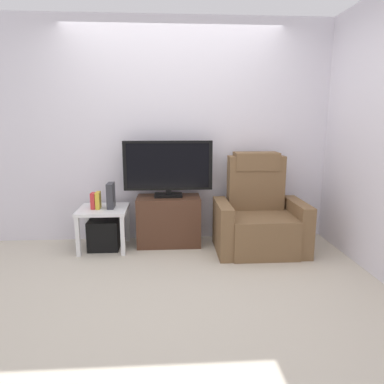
# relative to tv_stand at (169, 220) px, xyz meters

# --- Properties ---
(ground_plane) EXTENTS (6.40, 6.40, 0.00)m
(ground_plane) POSITION_rel_tv_stand_xyz_m (0.08, -0.87, -0.29)
(ground_plane) COLOR beige
(wall_back) EXTENTS (6.40, 0.06, 2.60)m
(wall_back) POSITION_rel_tv_stand_xyz_m (0.08, 0.26, 1.01)
(wall_back) COLOR silver
(wall_back) RESTS_ON ground
(wall_side) EXTENTS (0.06, 4.48, 2.60)m
(wall_side) POSITION_rel_tv_stand_xyz_m (1.96, -0.87, 1.01)
(wall_side) COLOR silver
(wall_side) RESTS_ON ground
(tv_stand) EXTENTS (0.73, 0.41, 0.57)m
(tv_stand) POSITION_rel_tv_stand_xyz_m (0.00, 0.00, 0.00)
(tv_stand) COLOR #4C2D1E
(tv_stand) RESTS_ON ground
(television) EXTENTS (1.02, 0.20, 0.64)m
(television) POSITION_rel_tv_stand_xyz_m (-0.00, 0.02, 0.63)
(television) COLOR black
(television) RESTS_ON tv_stand
(recliner_armchair) EXTENTS (0.98, 0.78, 1.08)m
(recliner_armchair) POSITION_rel_tv_stand_xyz_m (1.01, -0.22, 0.09)
(recliner_armchair) COLOR brown
(recliner_armchair) RESTS_ON ground
(side_table) EXTENTS (0.54, 0.54, 0.47)m
(side_table) POSITION_rel_tv_stand_xyz_m (-0.73, -0.09, 0.11)
(side_table) COLOR white
(side_table) RESTS_ON ground
(subwoofer_box) EXTENTS (0.34, 0.34, 0.34)m
(subwoofer_box) POSITION_rel_tv_stand_xyz_m (-0.73, -0.09, -0.12)
(subwoofer_box) COLOR black
(subwoofer_box) RESTS_ON ground
(book_leftmost) EXTENTS (0.05, 0.11, 0.18)m
(book_leftmost) POSITION_rel_tv_stand_xyz_m (-0.83, -0.11, 0.28)
(book_leftmost) COLOR red
(book_leftmost) RESTS_ON side_table
(book_middle) EXTENTS (0.05, 0.13, 0.19)m
(book_middle) POSITION_rel_tv_stand_xyz_m (-0.78, -0.11, 0.28)
(book_middle) COLOR gold
(book_middle) RESTS_ON side_table
(game_console) EXTENTS (0.07, 0.20, 0.28)m
(game_console) POSITION_rel_tv_stand_xyz_m (-0.64, -0.08, 0.33)
(game_console) COLOR #333338
(game_console) RESTS_ON side_table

